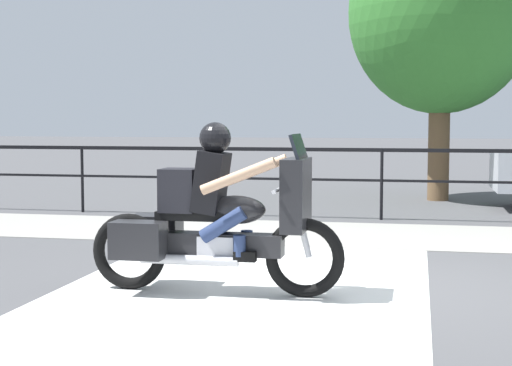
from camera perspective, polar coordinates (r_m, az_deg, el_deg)
ground_plane at (r=7.63m, az=7.24°, el=-7.49°), size 120.00×120.00×0.00m
sidewalk_band at (r=10.97m, az=8.66°, el=-3.76°), size 44.00×2.40×0.01m
crosswalk_band at (r=7.58m, az=-0.68°, el=-7.50°), size 3.43×6.00×0.01m
fence_railing at (r=12.58m, az=9.14°, el=1.41°), size 36.00×0.05×1.14m
motorcycle at (r=7.18m, az=-2.99°, el=-2.55°), size 2.39×0.76×1.58m
tree_behind_sign at (r=15.98m, az=13.33°, el=11.96°), size 3.60×3.60×5.66m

